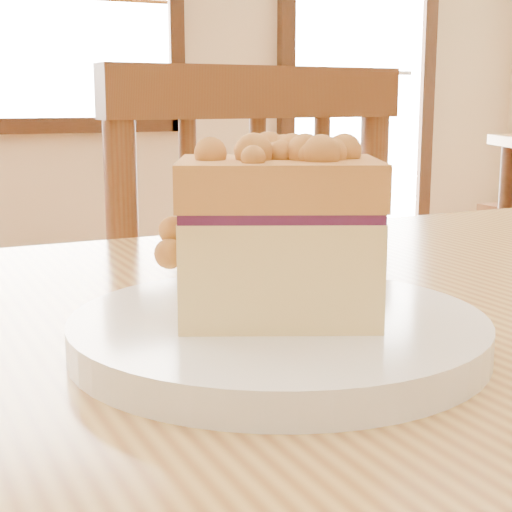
{
  "coord_description": "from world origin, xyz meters",
  "views": [
    {
      "loc": [
        -0.3,
        -0.14,
        0.89
      ],
      "look_at": [
        -0.11,
        0.28,
        0.8
      ],
      "focal_mm": 55.0,
      "sensor_mm": 36.0,
      "label": 1
    }
  ],
  "objects_px": {
    "cafe_chair_main": "(210,391)",
    "plate": "(278,333)",
    "cafe_table_main": "(363,479)",
    "cake_slice": "(278,223)"
  },
  "relations": [
    {
      "from": "cafe_chair_main",
      "to": "plate",
      "type": "distance_m",
      "value": 0.71
    },
    {
      "from": "cafe_table_main",
      "to": "cafe_chair_main",
      "type": "relative_size",
      "value": 1.18
    },
    {
      "from": "cafe_table_main",
      "to": "cake_slice",
      "type": "height_order",
      "value": "cake_slice"
    },
    {
      "from": "plate",
      "to": "cake_slice",
      "type": "distance_m",
      "value": 0.06
    },
    {
      "from": "plate",
      "to": "cake_slice",
      "type": "relative_size",
      "value": 1.78
    },
    {
      "from": "cafe_table_main",
      "to": "cake_slice",
      "type": "bearing_deg",
      "value": -162.29
    },
    {
      "from": "cafe_chair_main",
      "to": "plate",
      "type": "bearing_deg",
      "value": 69.37
    },
    {
      "from": "cafe_chair_main",
      "to": "cake_slice",
      "type": "height_order",
      "value": "cafe_chair_main"
    },
    {
      "from": "cafe_chair_main",
      "to": "plate",
      "type": "height_order",
      "value": "cafe_chair_main"
    },
    {
      "from": "cafe_chair_main",
      "to": "cake_slice",
      "type": "bearing_deg",
      "value": 69.33
    }
  ]
}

